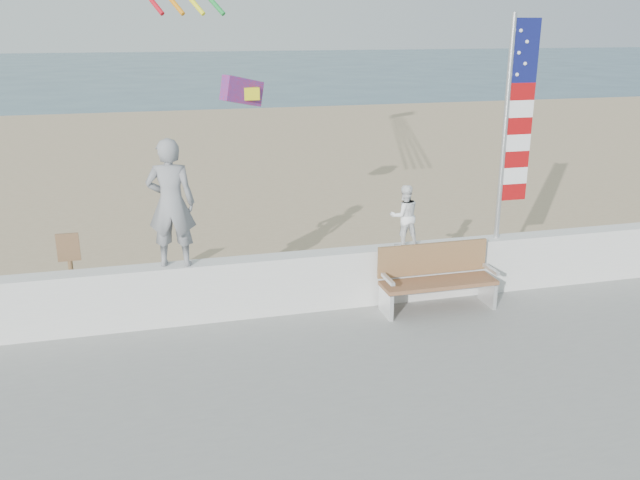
# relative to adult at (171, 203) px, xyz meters

# --- Properties ---
(ground) EXTENTS (220.00, 220.00, 0.00)m
(ground) POSITION_rel_adult_xyz_m (1.92, -2.00, -2.01)
(ground) COLOR #305060
(ground) RESTS_ON ground
(sand) EXTENTS (90.00, 40.00, 0.08)m
(sand) POSITION_rel_adult_xyz_m (1.92, 7.00, -1.97)
(sand) COLOR tan
(sand) RESTS_ON ground
(seawall) EXTENTS (30.00, 0.35, 0.90)m
(seawall) POSITION_rel_adult_xyz_m (1.92, 0.00, -1.38)
(seawall) COLOR silver
(seawall) RESTS_ON boardwalk
(adult) EXTENTS (0.75, 0.57, 1.85)m
(adult) POSITION_rel_adult_xyz_m (0.00, 0.00, 0.00)
(adult) COLOR gray
(adult) RESTS_ON seawall
(child) EXTENTS (0.48, 0.38, 0.98)m
(child) POSITION_rel_adult_xyz_m (3.53, 0.00, -0.44)
(child) COLOR white
(child) RESTS_ON seawall
(bench) EXTENTS (1.80, 0.57, 1.00)m
(bench) POSITION_rel_adult_xyz_m (3.92, -0.45, -1.32)
(bench) COLOR #8E5E3E
(bench) RESTS_ON boardwalk
(flag) EXTENTS (0.50, 0.08, 3.50)m
(flag) POSITION_rel_adult_xyz_m (5.28, -0.00, 0.99)
(flag) COLOR silver
(flag) RESTS_ON seawall
(parafoil_kite) EXTENTS (0.89, 0.65, 0.62)m
(parafoil_kite) POSITION_rel_adult_xyz_m (1.55, 3.20, 1.22)
(parafoil_kite) COLOR red
(parafoil_kite) RESTS_ON ground
(sign) EXTENTS (0.32, 0.07, 1.46)m
(sign) POSITION_rel_adult_xyz_m (-1.48, 0.46, -1.06)
(sign) COLOR brown
(sign) RESTS_ON sand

